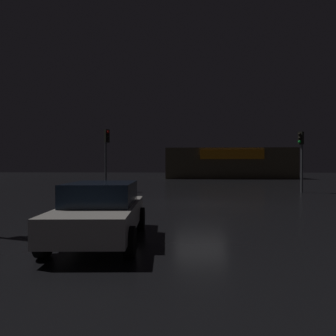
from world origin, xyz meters
The scene contains 5 objects.
ground_plane centered at (0.00, 0.00, 0.00)m, with size 120.00×120.00×0.00m, color black.
store_building centered at (5.96, 30.02, 2.19)m, with size 18.32×9.85×4.38m.
traffic_signal_opposite centered at (-6.51, 6.56, 3.21)m, with size 0.42×0.42×4.57m.
traffic_signal_cross_left centered at (7.46, 6.15, 2.98)m, with size 0.43×0.41×4.27m.
car_near centered at (-3.00, -7.10, 0.77)m, with size 2.20×4.08×1.48m.
Camera 1 is at (-0.94, -14.29, 1.93)m, focal length 30.45 mm.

